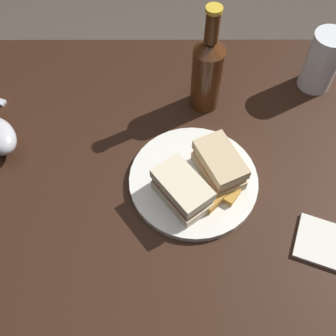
{
  "coord_description": "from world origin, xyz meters",
  "views": [
    {
      "loc": [
        -0.05,
        0.45,
        1.48
      ],
      "look_at": [
        -0.05,
        0.02,
        0.8
      ],
      "focal_mm": 43.68,
      "sensor_mm": 36.0,
      "label": 1
    }
  ],
  "objects_px": {
    "plate": "(193,181)",
    "napkin": "(327,244)",
    "sandwich_half_left": "(182,190)",
    "cider_bottle": "(207,71)",
    "pint_glass": "(321,65)",
    "sandwich_half_right": "(219,165)"
  },
  "relations": [
    {
      "from": "sandwich_half_right",
      "to": "cider_bottle",
      "type": "distance_m",
      "value": 0.21
    },
    {
      "from": "sandwich_half_left",
      "to": "cider_bottle",
      "type": "bearing_deg",
      "value": -102.48
    },
    {
      "from": "plate",
      "to": "napkin",
      "type": "height_order",
      "value": "plate"
    },
    {
      "from": "cider_bottle",
      "to": "napkin",
      "type": "height_order",
      "value": "cider_bottle"
    },
    {
      "from": "napkin",
      "to": "sandwich_half_right",
      "type": "bearing_deg",
      "value": -37.37
    },
    {
      "from": "pint_glass",
      "to": "napkin",
      "type": "bearing_deg",
      "value": 82.47
    },
    {
      "from": "napkin",
      "to": "plate",
      "type": "bearing_deg",
      "value": -29.16
    },
    {
      "from": "sandwich_half_right",
      "to": "pint_glass",
      "type": "distance_m",
      "value": 0.36
    },
    {
      "from": "plate",
      "to": "pint_glass",
      "type": "bearing_deg",
      "value": -137.33
    },
    {
      "from": "sandwich_half_left",
      "to": "cider_bottle",
      "type": "relative_size",
      "value": 0.51
    },
    {
      "from": "sandwich_half_left",
      "to": "sandwich_half_right",
      "type": "relative_size",
      "value": 1.01
    },
    {
      "from": "plate",
      "to": "sandwich_half_left",
      "type": "bearing_deg",
      "value": 60.7
    },
    {
      "from": "cider_bottle",
      "to": "napkin",
      "type": "relative_size",
      "value": 2.28
    },
    {
      "from": "sandwich_half_left",
      "to": "napkin",
      "type": "height_order",
      "value": "sandwich_half_left"
    },
    {
      "from": "plate",
      "to": "napkin",
      "type": "distance_m",
      "value": 0.27
    },
    {
      "from": "plate",
      "to": "napkin",
      "type": "xyz_separation_m",
      "value": [
        -0.24,
        0.13,
        -0.0
      ]
    },
    {
      "from": "sandwich_half_left",
      "to": "napkin",
      "type": "xyz_separation_m",
      "value": [
        -0.26,
        0.09,
        -0.04
      ]
    },
    {
      "from": "plate",
      "to": "pint_glass",
      "type": "distance_m",
      "value": 0.4
    },
    {
      "from": "pint_glass",
      "to": "cider_bottle",
      "type": "distance_m",
      "value": 0.27
    },
    {
      "from": "plate",
      "to": "napkin",
      "type": "bearing_deg",
      "value": 150.84
    },
    {
      "from": "sandwich_half_left",
      "to": "pint_glass",
      "type": "relative_size",
      "value": 0.91
    },
    {
      "from": "plate",
      "to": "sandwich_half_right",
      "type": "bearing_deg",
      "value": -166.19
    }
  ]
}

